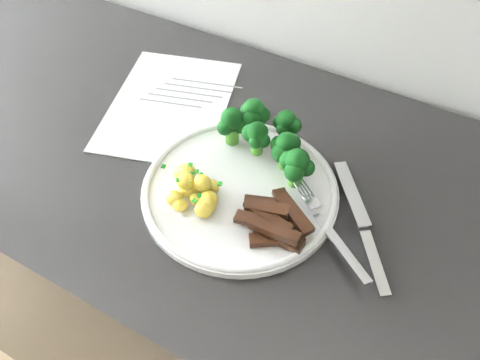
{
  "coord_description": "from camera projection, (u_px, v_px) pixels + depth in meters",
  "views": [
    {
      "loc": [
        0.32,
        1.22,
        1.47
      ],
      "look_at": [
        0.08,
        1.63,
        0.93
      ],
      "focal_mm": 36.79,
      "sensor_mm": 36.0,
      "label": 1
    }
  ],
  "objects": [
    {
      "name": "recipe_paper",
      "position": [
        170.0,
        104.0,
        0.87
      ],
      "size": [
        0.28,
        0.33,
        0.0
      ],
      "color": "white",
      "rests_on": "counter"
    },
    {
      "name": "potatoes",
      "position": [
        193.0,
        189.0,
        0.71
      ],
      "size": [
        0.1,
        0.08,
        0.04
      ],
      "color": "yellow",
      "rests_on": "plate"
    },
    {
      "name": "beef_strips",
      "position": [
        273.0,
        220.0,
        0.68
      ],
      "size": [
        0.12,
        0.11,
        0.03
      ],
      "color": "black",
      "rests_on": "plate"
    },
    {
      "name": "fork",
      "position": [
        331.0,
        231.0,
        0.67
      ],
      "size": [
        0.16,
        0.13,
        0.02
      ],
      "color": "silver",
      "rests_on": "plate"
    },
    {
      "name": "plate",
      "position": [
        240.0,
        190.0,
        0.73
      ],
      "size": [
        0.29,
        0.29,
        0.02
      ],
      "color": "white",
      "rests_on": "counter"
    },
    {
      "name": "broccoli",
      "position": [
        270.0,
        136.0,
        0.74
      ],
      "size": [
        0.17,
        0.12,
        0.07
      ],
      "color": "#32671B",
      "rests_on": "plate"
    },
    {
      "name": "counter",
      "position": [
        243.0,
        308.0,
        1.1
      ],
      "size": [
        2.4,
        0.6,
        0.9
      ],
      "color": "black",
      "rests_on": "ground"
    },
    {
      "name": "knife",
      "position": [
        366.0,
        239.0,
        0.67
      ],
      "size": [
        0.15,
        0.19,
        0.02
      ],
      "color": "silver",
      "rests_on": "plate"
    }
  ]
}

